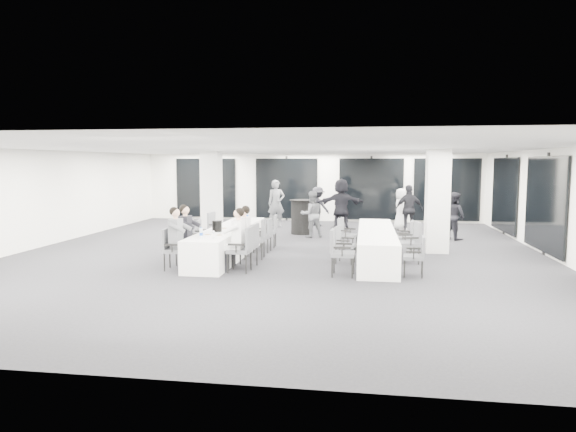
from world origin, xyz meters
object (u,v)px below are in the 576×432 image
Objects in this scene: banquet_table_side at (376,244)px; chair_main_right_second at (249,243)px; chair_side_left_near at (339,249)px; chair_main_right_mid at (258,236)px; standing_guest_e at (401,206)px; chair_main_right_fourth at (265,233)px; banquet_table_main at (229,242)px; ice_bucket_far at (241,219)px; chair_main_left_mid at (193,236)px; chair_main_left_second at (182,244)px; standing_guest_b at (312,211)px; cocktail_table at (302,217)px; standing_guest_g at (211,202)px; chair_side_left_far at (345,232)px; ice_bucket_near at (217,226)px; chair_main_left_fourth at (204,234)px; chair_main_left_near at (172,246)px; standing_guest_a at (276,200)px; chair_side_right_far at (407,235)px; chair_side_left_mid at (342,242)px; chair_main_right_near at (243,247)px; standing_guest_f at (341,201)px; chair_main_right_far at (271,229)px; standing_guest_d at (409,206)px; chair_side_right_near at (417,254)px; standing_guest_c at (318,204)px; standing_guest_h at (454,213)px; chair_side_right_mid at (412,240)px.

chair_main_right_second reaches higher than banquet_table_side.
chair_side_left_near is at bearing -99.03° from chair_main_right_second.
chair_main_right_mid is 0.59× the size of standing_guest_e.
chair_main_right_second reaches higher than chair_main_right_fourth.
chair_side_left_near is at bearing -112.13° from banquet_table_side.
ice_bucket_far reaches higher than banquet_table_main.
chair_main_right_mid is (1.67, 0.12, 0.00)m from chair_main_left_mid.
standing_guest_b reaches higher than chair_main_left_second.
cocktail_table is 0.69× the size of standing_guest_e.
chair_main_right_mid is at bearing 110.17° from chair_main_left_second.
standing_guest_g is at bearing -57.83° from standing_guest_b.
chair_main_right_second is 1.11× the size of chair_side_left_far.
chair_main_left_fourth is at bearing 120.12° from ice_bucket_near.
standing_guest_a is at bearing 168.72° from chair_main_left_near.
chair_main_left_fourth is at bearing 62.60° from chair_main_right_mid.
chair_side_right_far reaches higher than chair_main_left_fourth.
chair_side_left_mid is 3.32m from ice_bucket_far.
chair_main_right_near is 1.13× the size of chair_side_right_far.
standing_guest_b is (0.97, 2.93, 0.33)m from chair_main_right_fourth.
standing_guest_g is (-5.18, 0.81, -0.18)m from standing_guest_f.
chair_main_right_mid is at bearing 31.56° from ice_bucket_near.
ice_bucket_far is at bearing -111.11° from cocktail_table.
chair_main_right_near is 1.09× the size of chair_main_right_fourth.
chair_main_right_far is at bearing 139.11° from chair_main_left_second.
chair_side_left_near is at bearing 79.55° from standing_guest_f.
standing_guest_a is 5.11m from ice_bucket_far.
cocktail_table is 3.61m from chair_side_left_far.
chair_main_right_mid is 0.53× the size of standing_guest_d.
standing_guest_a is at bearing 120.83° from banquet_table_side.
chair_main_right_second reaches higher than chair_main_right_near.
banquet_table_main is at bearing 50.92° from chair_main_left_fourth.
chair_side_right_near is at bearing -85.21° from standing_guest_a.
standing_guest_g is (-3.36, 5.95, 0.35)m from chair_main_right_fourth.
standing_guest_c is (2.55, 7.13, 0.28)m from chair_main_left_mid.
banquet_table_main is 7.40m from standing_guest_h.
standing_guest_h is (1.51, -2.20, 0.00)m from standing_guest_e.
chair_side_left_mid is 0.53× the size of standing_guest_e.
chair_side_right_mid is at bearing -67.00° from chair_main_right_second.
chair_main_right_second is at bearing 112.33° from standing_guest_c.
standing_guest_f is (0.85, 2.21, 0.19)m from standing_guest_b.
standing_guest_b is 3.11m from standing_guest_c.
banquet_table_side is 5.82× the size of chair_main_left_second.
standing_guest_b reaches higher than chair_main_right_far.
cocktail_table is at bearing 148.32° from chair_main_left_second.
chair_main_left_fourth is 3.88m from chair_side_left_far.
chair_main_left_fourth is 0.88× the size of chair_main_right_mid.
banquet_table_main is at bearing 76.38° from chair_side_right_mid.
standing_guest_b reaches higher than chair_main_left_mid.
chair_main_left_second is 1.67m from chair_main_right_second.
standing_guest_a reaches higher than standing_guest_d.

